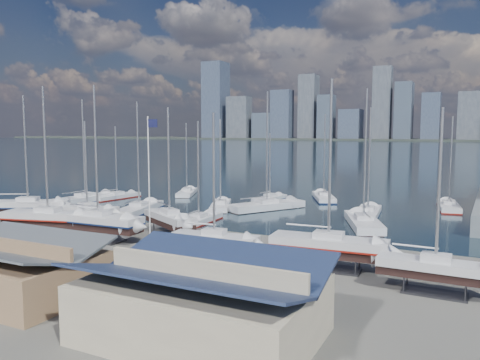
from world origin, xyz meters
The scene contains 30 objects.
ground centered at (0.00, -10.00, 0.00)m, with size 1400.00×1400.00×0.00m, color #605E59.
water centered at (0.00, 300.00, -0.15)m, with size 1400.00×600.00×0.40m, color #1A2E3C.
far_shore centered at (0.00, 560.00, 1.10)m, with size 1400.00×80.00×2.20m, color #2D332D.
skyline centered at (-7.83, 553.76, 39.09)m, with size 639.14×43.80×107.69m.
shed_grey centered at (0.00, -26.00, 2.15)m, with size 12.60×8.40×4.17m.
shed_blue centered at (16.00, -26.00, 2.42)m, with size 13.65×9.45×4.71m.
sailboat_cradle_0 centered at (-22.09, -6.55, 2.09)m, with size 10.27×7.39×16.39m.
sailboat_cradle_1 centered at (-12.92, -11.41, 2.11)m, with size 10.80×5.41×16.75m.
sailboat_cradle_2 centered at (-13.43, -4.88, 1.93)m, with size 8.14×3.43×13.11m.
sailboat_cradle_3 centered at (-6.43, -10.47, 2.10)m, with size 10.44×3.24×16.67m.
sailboat_cradle_4 centered at (-0.78, -5.17, 2.00)m, with size 8.84×6.51×14.46m.
sailboat_cradle_5 centered at (8.83, -11.93, 1.94)m, with size 8.42×3.12×13.50m.
sailboat_cradle_6 centered at (18.86, -9.77, 2.08)m, with size 10.19×3.47×16.19m.
sailboat_cradle_7 centered at (27.54, -12.37, 1.95)m, with size 8.23×2.53×13.53m.
sailboat_moored_0 centered at (-27.94, 9.43, 0.31)m, with size 4.52×12.21×17.84m.
sailboat_moored_1 centered at (-25.84, 14.81, 0.31)m, with size 3.94×9.18×13.29m.
sailboat_moored_2 centered at (-17.54, 24.42, 0.32)m, with size 5.99×9.51×13.95m.
sailboat_moored_3 centered at (-13.69, 5.63, 0.31)m, with size 5.71×11.66×16.79m.
sailboat_moored_4 centered at (-4.60, 13.80, 0.32)m, with size 6.26×9.71×14.28m.
sailboat_moored_5 centered at (-1.01, 24.69, 0.31)m, with size 3.59×8.32×12.04m.
sailboat_moored_6 centered at (-1.53, 2.35, 0.31)m, with size 3.03×9.29×13.72m.
sailboat_moored_7 centered at (2.17, 15.96, 0.33)m, with size 9.30×12.25×18.51m.
sailboat_moored_8 centered at (7.07, 29.41, 0.31)m, with size 6.83×10.55×15.36m.
sailboat_moored_9 centered at (17.85, 9.79, 0.32)m, with size 7.24×12.18×17.78m.
sailboat_moored_10 centered at (16.98, 16.95, 0.31)m, with size 3.92×10.76×15.75m.
sailboat_moored_11 centered at (26.79, 28.36, 0.31)m, with size 4.03×10.11×14.70m.
car_b centered at (-4.89, -21.03, 0.65)m, with size 1.38×3.95×1.30m, color gray.
car_c centered at (-3.62, -21.81, 0.72)m, with size 2.39×5.19×1.44m, color gray.
car_d centered at (3.70, -21.08, 0.70)m, with size 1.95×4.80×1.39m, color gray.
flagpole centered at (1.52, -11.67, 7.72)m, with size 1.17×0.12×13.26m.
Camera 1 is at (29.46, -48.32, 11.87)m, focal length 35.00 mm.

